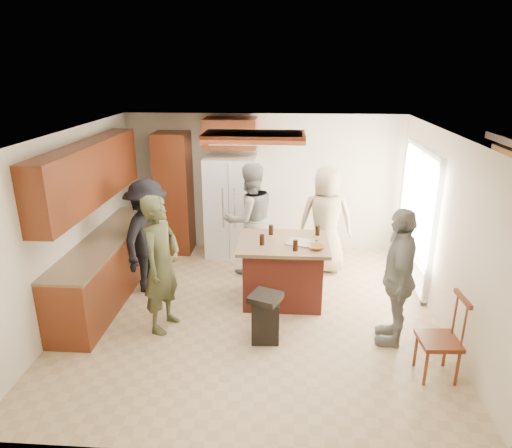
# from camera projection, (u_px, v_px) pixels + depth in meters

# --- Properties ---
(person_front_left) EXTENTS (0.64, 0.77, 1.82)m
(person_front_left) POSITION_uv_depth(u_px,v_px,m) (161.00, 264.00, 5.80)
(person_front_left) COLOR #3E4025
(person_front_left) RESTS_ON ground
(person_behind_left) EXTENTS (1.06, 0.94, 1.86)m
(person_behind_left) POSITION_uv_depth(u_px,v_px,m) (250.00, 219.00, 7.43)
(person_behind_left) COLOR gray
(person_behind_left) RESTS_ON ground
(person_behind_right) EXTENTS (0.91, 0.62, 1.80)m
(person_behind_right) POSITION_uv_depth(u_px,v_px,m) (326.00, 220.00, 7.49)
(person_behind_right) COLOR tan
(person_behind_right) RESTS_ON ground
(person_side_right) EXTENTS (0.71, 1.11, 1.76)m
(person_side_right) POSITION_uv_depth(u_px,v_px,m) (398.00, 277.00, 5.52)
(person_side_right) COLOR gray
(person_side_right) RESTS_ON ground
(person_counter) EXTENTS (0.76, 1.22, 1.75)m
(person_counter) POSITION_uv_depth(u_px,v_px,m) (149.00, 237.00, 6.81)
(person_counter) COLOR black
(person_counter) RESTS_ON ground
(left_cabinetry) EXTENTS (0.64, 3.00, 2.30)m
(left_cabinetry) POSITION_uv_depth(u_px,v_px,m) (102.00, 235.00, 6.65)
(left_cabinetry) COLOR maroon
(left_cabinetry) RESTS_ON ground
(back_wall_units) EXTENTS (1.80, 0.60, 2.45)m
(back_wall_units) POSITION_uv_depth(u_px,v_px,m) (188.00, 179.00, 8.15)
(back_wall_units) COLOR maroon
(back_wall_units) RESTS_ON ground
(refrigerator) EXTENTS (0.90, 0.76, 1.80)m
(refrigerator) POSITION_uv_depth(u_px,v_px,m) (231.00, 207.00, 8.18)
(refrigerator) COLOR white
(refrigerator) RESTS_ON ground
(kitchen_island) EXTENTS (1.28, 1.03, 0.93)m
(kitchen_island) POSITION_uv_depth(u_px,v_px,m) (283.00, 271.00, 6.64)
(kitchen_island) COLOR maroon
(kitchen_island) RESTS_ON ground
(island_items) EXTENTS (0.90, 0.70, 0.15)m
(island_items) POSITION_uv_depth(u_px,v_px,m) (300.00, 242.00, 6.38)
(island_items) COLOR silver
(island_items) RESTS_ON kitchen_island
(trash_bin) EXTENTS (0.47, 0.47, 0.63)m
(trash_bin) POSITION_uv_depth(u_px,v_px,m) (265.00, 317.00, 5.72)
(trash_bin) COLOR black
(trash_bin) RESTS_ON ground
(spindle_chair) EXTENTS (0.45, 0.45, 0.99)m
(spindle_chair) POSITION_uv_depth(u_px,v_px,m) (441.00, 340.00, 5.00)
(spindle_chair) COLOR maroon
(spindle_chair) RESTS_ON ground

